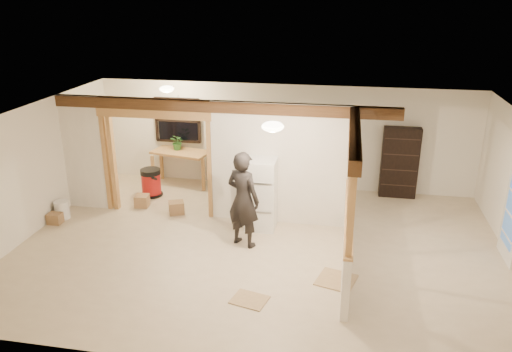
% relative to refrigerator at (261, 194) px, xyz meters
% --- Properties ---
extents(floor, '(9.00, 6.50, 0.01)m').
position_rel_refrigerator_xyz_m(floor, '(0.12, -0.85, -0.73)').
color(floor, beige).
rests_on(floor, ground).
extents(ceiling, '(9.00, 6.50, 0.01)m').
position_rel_refrigerator_xyz_m(ceiling, '(0.12, -0.85, 1.78)').
color(ceiling, white).
extents(wall_back, '(9.00, 0.01, 2.50)m').
position_rel_refrigerator_xyz_m(wall_back, '(0.12, 2.40, 0.53)').
color(wall_back, silver).
rests_on(wall_back, floor).
extents(wall_front, '(9.00, 0.01, 2.50)m').
position_rel_refrigerator_xyz_m(wall_front, '(0.12, -4.10, 0.53)').
color(wall_front, silver).
rests_on(wall_front, floor).
extents(wall_left, '(0.01, 6.50, 2.50)m').
position_rel_refrigerator_xyz_m(wall_left, '(-4.38, -0.85, 0.53)').
color(wall_left, silver).
rests_on(wall_left, floor).
extents(partition_left_stub, '(0.90, 0.12, 2.50)m').
position_rel_refrigerator_xyz_m(partition_left_stub, '(-3.93, 0.35, 0.53)').
color(partition_left_stub, white).
rests_on(partition_left_stub, floor).
extents(partition_center, '(2.80, 0.12, 2.50)m').
position_rel_refrigerator_xyz_m(partition_center, '(0.32, 0.35, 0.53)').
color(partition_center, white).
rests_on(partition_center, floor).
extents(doorway_frame, '(2.46, 0.14, 2.20)m').
position_rel_refrigerator_xyz_m(doorway_frame, '(-2.28, 0.35, 0.38)').
color(doorway_frame, tan).
rests_on(doorway_frame, floor).
extents(header_beam_back, '(7.00, 0.18, 0.22)m').
position_rel_refrigerator_xyz_m(header_beam_back, '(-0.88, 0.35, 1.66)').
color(header_beam_back, '#51331C').
rests_on(header_beam_back, ceiling).
extents(header_beam_right, '(0.18, 3.30, 0.22)m').
position_rel_refrigerator_xyz_m(header_beam_right, '(1.72, -1.25, 1.66)').
color(header_beam_right, '#51331C').
rests_on(header_beam_right, ceiling).
extents(pony_wall, '(0.12, 3.20, 1.00)m').
position_rel_refrigerator_xyz_m(pony_wall, '(1.72, -1.25, -0.22)').
color(pony_wall, white).
rests_on(pony_wall, floor).
extents(stud_partition, '(0.14, 3.20, 1.32)m').
position_rel_refrigerator_xyz_m(stud_partition, '(1.72, -1.25, 0.94)').
color(stud_partition, tan).
rests_on(stud_partition, pony_wall).
extents(window_back, '(1.12, 0.10, 1.10)m').
position_rel_refrigerator_xyz_m(window_back, '(-2.48, 2.32, 0.83)').
color(window_back, black).
rests_on(window_back, wall_back).
extents(ceiling_dome_main, '(0.36, 0.36, 0.16)m').
position_rel_refrigerator_xyz_m(ceiling_dome_main, '(0.42, -1.35, 1.76)').
color(ceiling_dome_main, '#FFEABF').
rests_on(ceiling_dome_main, ceiling).
extents(ceiling_dome_util, '(0.32, 0.32, 0.14)m').
position_rel_refrigerator_xyz_m(ceiling_dome_util, '(-2.38, 1.45, 1.76)').
color(ceiling_dome_util, '#FFEABF').
rests_on(ceiling_dome_util, ceiling).
extents(hanging_bulb, '(0.07, 0.07, 0.07)m').
position_rel_refrigerator_xyz_m(hanging_bulb, '(-1.88, 0.75, 1.46)').
color(hanging_bulb, '#FFD88C').
rests_on(hanging_bulb, ceiling).
extents(refrigerator, '(0.60, 0.58, 1.45)m').
position_rel_refrigerator_xyz_m(refrigerator, '(0.00, 0.00, 0.00)').
color(refrigerator, white).
rests_on(refrigerator, floor).
extents(woman, '(0.79, 0.67, 1.84)m').
position_rel_refrigerator_xyz_m(woman, '(-0.20, -0.78, 0.20)').
color(woman, black).
rests_on(woman, floor).
extents(work_table, '(1.49, 0.96, 0.87)m').
position_rel_refrigerator_xyz_m(work_table, '(-2.33, 2.01, -0.29)').
color(work_table, tan).
rests_on(work_table, floor).
extents(potted_plant, '(0.43, 0.41, 0.38)m').
position_rel_refrigerator_xyz_m(potted_plant, '(-2.43, 2.10, 0.33)').
color(potted_plant, '#2B5A22').
rests_on(potted_plant, work_table).
extents(shop_vac, '(0.58, 0.58, 0.66)m').
position_rel_refrigerator_xyz_m(shop_vac, '(-2.81, 1.19, -0.39)').
color(shop_vac, '#AF1715').
rests_on(shop_vac, floor).
extents(bookshelf, '(0.83, 0.28, 1.65)m').
position_rel_refrigerator_xyz_m(bookshelf, '(2.84, 2.19, 0.10)').
color(bookshelf, black).
rests_on(bookshelf, floor).
extents(bucket, '(0.39, 0.39, 0.39)m').
position_rel_refrigerator_xyz_m(bucket, '(-4.20, -0.34, -0.53)').
color(bucket, white).
rests_on(bucket, floor).
extents(box_util_a, '(0.40, 0.38, 0.27)m').
position_rel_refrigerator_xyz_m(box_util_a, '(-1.91, 0.32, -0.59)').
color(box_util_a, '#967048').
rests_on(box_util_a, floor).
extents(box_util_b, '(0.31, 0.31, 0.27)m').
position_rel_refrigerator_xyz_m(box_util_b, '(-2.78, 0.54, -0.59)').
color(box_util_b, '#967048').
rests_on(box_util_b, floor).
extents(box_front, '(0.28, 0.23, 0.22)m').
position_rel_refrigerator_xyz_m(box_front, '(-4.21, -0.60, -0.61)').
color(box_front, '#967048').
rests_on(box_front, floor).
extents(floor_panel_near, '(0.74, 0.74, 0.02)m').
position_rel_refrigerator_xyz_m(floor_panel_near, '(1.58, -1.75, -0.71)').
color(floor_panel_near, tan).
rests_on(floor_panel_near, floor).
extents(floor_panel_far, '(0.62, 0.55, 0.02)m').
position_rel_refrigerator_xyz_m(floor_panel_far, '(0.26, -2.56, -0.72)').
color(floor_panel_far, tan).
rests_on(floor_panel_far, floor).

